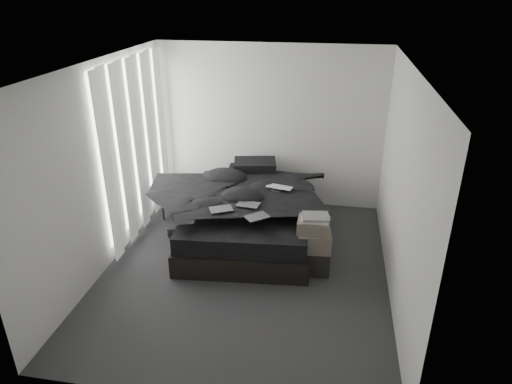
% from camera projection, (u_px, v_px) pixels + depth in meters
% --- Properties ---
extents(floor, '(3.60, 4.20, 0.01)m').
position_uv_depth(floor, '(246.00, 269.00, 5.95)').
color(floor, '#313033').
rests_on(floor, ground).
extents(ceiling, '(3.60, 4.20, 0.01)m').
position_uv_depth(ceiling, '(243.00, 66.00, 4.86)').
color(ceiling, white).
rests_on(ceiling, ground).
extents(wall_back, '(3.60, 0.01, 2.60)m').
position_uv_depth(wall_back, '(270.00, 127.00, 7.28)').
color(wall_back, silver).
rests_on(wall_back, ground).
extents(wall_front, '(3.60, 0.01, 2.60)m').
position_uv_depth(wall_front, '(192.00, 282.00, 3.53)').
color(wall_front, silver).
rests_on(wall_front, ground).
extents(wall_left, '(0.01, 4.20, 2.60)m').
position_uv_depth(wall_left, '(103.00, 168.00, 5.68)').
color(wall_left, silver).
rests_on(wall_left, ground).
extents(wall_right, '(0.01, 4.20, 2.60)m').
position_uv_depth(wall_right, '(401.00, 189.00, 5.12)').
color(wall_right, silver).
rests_on(wall_right, ground).
extents(window_left, '(0.02, 2.00, 2.30)m').
position_uv_depth(window_left, '(134.00, 142.00, 6.46)').
color(window_left, white).
rests_on(window_left, wall_left).
extents(curtain_left, '(0.06, 2.12, 2.48)m').
position_uv_depth(curtain_left, '(138.00, 147.00, 6.49)').
color(curtain_left, white).
rests_on(curtain_left, wall_left).
extents(bed, '(1.92, 2.44, 0.31)m').
position_uv_depth(bed, '(248.00, 227.00, 6.66)').
color(bed, black).
rests_on(bed, floor).
extents(mattress, '(1.85, 2.36, 0.25)m').
position_uv_depth(mattress, '(248.00, 210.00, 6.54)').
color(mattress, black).
rests_on(mattress, bed).
extents(duvet, '(1.85, 2.10, 0.27)m').
position_uv_depth(duvet, '(247.00, 195.00, 6.38)').
color(duvet, black).
rests_on(duvet, mattress).
extents(pillow_lower, '(0.73, 0.52, 0.16)m').
position_uv_depth(pillow_lower, '(250.00, 173.00, 7.27)').
color(pillow_lower, black).
rests_on(pillow_lower, mattress).
extents(pillow_upper, '(0.72, 0.56, 0.15)m').
position_uv_depth(pillow_upper, '(255.00, 165.00, 7.18)').
color(pillow_upper, black).
rests_on(pillow_upper, pillow_lower).
extents(laptop, '(0.41, 0.32, 0.03)m').
position_uv_depth(laptop, '(278.00, 184.00, 6.39)').
color(laptop, silver).
rests_on(laptop, duvet).
extents(comic_a, '(0.34, 0.30, 0.01)m').
position_uv_depth(comic_a, '(221.00, 203.00, 5.84)').
color(comic_a, black).
rests_on(comic_a, duvet).
extents(comic_b, '(0.31, 0.23, 0.01)m').
position_uv_depth(comic_b, '(248.00, 198.00, 5.97)').
color(comic_b, black).
rests_on(comic_b, duvet).
extents(comic_c, '(0.34, 0.33, 0.01)m').
position_uv_depth(comic_c, '(257.00, 210.00, 5.65)').
color(comic_c, black).
rests_on(comic_c, duvet).
extents(side_stand, '(0.41, 0.41, 0.67)m').
position_uv_depth(side_stand, '(174.00, 198.00, 7.14)').
color(side_stand, black).
rests_on(side_stand, floor).
extents(papers, '(0.27, 0.20, 0.01)m').
position_uv_depth(papers, '(173.00, 178.00, 6.98)').
color(papers, white).
rests_on(papers, side_stand).
extents(floor_books, '(0.21, 0.24, 0.14)m').
position_uv_depth(floor_books, '(172.00, 230.00, 6.74)').
color(floor_books, black).
rests_on(floor_books, floor).
extents(box_lower, '(0.45, 0.36, 0.32)m').
position_uv_depth(box_lower, '(312.00, 259.00, 5.87)').
color(box_lower, black).
rests_on(box_lower, floor).
extents(box_mid, '(0.44, 0.37, 0.25)m').
position_uv_depth(box_mid, '(314.00, 241.00, 5.74)').
color(box_mid, '#665C50').
rests_on(box_mid, box_lower).
extents(box_upper, '(0.40, 0.32, 0.17)m').
position_uv_depth(box_upper, '(314.00, 226.00, 5.66)').
color(box_upper, '#665C50').
rests_on(box_upper, box_mid).
extents(art_book_white, '(0.34, 0.28, 0.03)m').
position_uv_depth(art_book_white, '(315.00, 218.00, 5.62)').
color(art_book_white, silver).
rests_on(art_book_white, box_upper).
extents(art_book_snake, '(0.36, 0.30, 0.03)m').
position_uv_depth(art_book_snake, '(316.00, 217.00, 5.60)').
color(art_book_snake, silver).
rests_on(art_book_snake, art_book_white).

